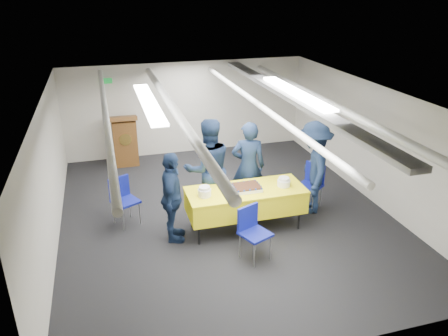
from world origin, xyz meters
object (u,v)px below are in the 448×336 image
(chair_near, at_px, (252,227))
(chair_right, at_px, (312,181))
(serving_table, at_px, (246,200))
(chair_left, at_px, (123,196))
(sailor_a, at_px, (248,166))
(sailor_d, at_px, (313,168))
(sailor_b, at_px, (208,169))
(sailor_c, at_px, (172,198))
(podium, at_px, (125,140))
(sheet_cake, at_px, (247,187))

(chair_near, height_order, chair_right, same)
(serving_table, distance_m, chair_left, 2.21)
(sailor_a, relative_size, sailor_d, 0.98)
(chair_near, distance_m, chair_right, 2.15)
(sailor_a, distance_m, sailor_b, 0.80)
(chair_right, bearing_deg, chair_left, 174.35)
(chair_right, xyz_separation_m, sailor_c, (-2.80, -0.48, 0.26))
(podium, bearing_deg, sailor_d, -45.98)
(sheet_cake, relative_size, sailor_a, 0.28)
(serving_table, height_order, chair_left, chair_left)
(sheet_cake, relative_size, chair_right, 0.56)
(chair_left, distance_m, sailor_b, 1.62)
(sailor_c, bearing_deg, chair_right, -66.84)
(sailor_b, relative_size, sailor_d, 1.06)
(podium, distance_m, sailor_a, 3.58)
(serving_table, bearing_deg, sailor_a, 68.30)
(podium, relative_size, sailor_b, 0.66)
(chair_near, relative_size, sailor_c, 0.55)
(sailor_d, bearing_deg, chair_left, -79.24)
(podium, xyz_separation_m, sailor_b, (1.30, -2.96, 0.33))
(sailor_c, bearing_deg, sailor_b, -35.99)
(sailor_b, distance_m, sailor_c, 1.05)
(podium, xyz_separation_m, sailor_d, (3.22, -3.33, 0.27))
(serving_table, distance_m, sailor_d, 1.48)
(sailor_b, bearing_deg, sailor_a, -179.40)
(sailor_a, relative_size, sailor_b, 0.92)
(chair_left, distance_m, sailor_a, 2.37)
(chair_near, bearing_deg, serving_table, 77.94)
(sailor_d, bearing_deg, serving_table, -58.85)
(sheet_cake, distance_m, chair_left, 2.25)
(podium, height_order, sailor_c, sailor_c)
(podium, bearing_deg, serving_table, -63.54)
(chair_right, xyz_separation_m, sailor_d, (-0.10, -0.17, 0.36))
(chair_near, bearing_deg, chair_left, 138.24)
(serving_table, relative_size, chair_right, 2.37)
(podium, height_order, chair_right, podium)
(serving_table, relative_size, chair_left, 2.37)
(serving_table, bearing_deg, sailor_b, 127.06)
(podium, relative_size, chair_left, 1.44)
(podium, bearing_deg, sailor_b, -66.26)
(sailor_c, distance_m, sailor_d, 2.72)
(sheet_cake, relative_size, chair_left, 0.56)
(chair_near, bearing_deg, sheet_cake, 77.08)
(chair_near, distance_m, sailor_b, 1.61)
(chair_right, relative_size, chair_left, 1.00)
(sheet_cake, height_order, chair_left, chair_left)
(serving_table, relative_size, sailor_a, 1.18)
(sailor_a, bearing_deg, sailor_c, 39.96)
(chair_right, relative_size, sailor_b, 0.46)
(chair_left, relative_size, sailor_a, 0.50)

